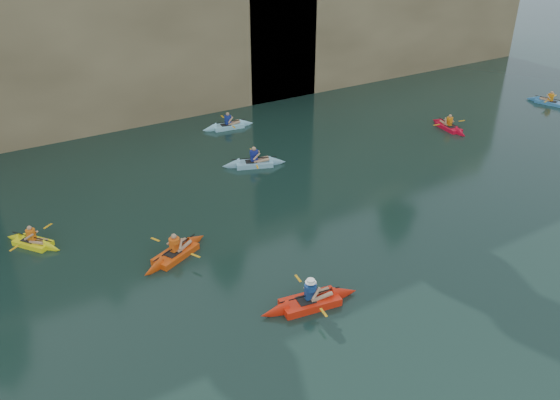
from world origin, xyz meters
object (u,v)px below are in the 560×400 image
kayaker_orange (176,253)px  kayaker_red_far (449,127)px  main_kayaker (310,301)px  kayaker_ltblue_near (254,163)px

kayaker_orange → kayaker_red_far: size_ratio=1.04×
kayaker_orange → main_kayaker: bearing=-87.3°
main_kayaker → kayaker_orange: 5.59m
main_kayaker → kayaker_red_far: 18.48m
kayaker_orange → kayaker_ltblue_near: 8.52m
main_kayaker → kayaker_orange: main_kayaker is taller
main_kayaker → kayaker_orange: size_ratio=1.09×
kayaker_orange → kayaker_ltblue_near: size_ratio=0.97×
main_kayaker → kayaker_red_far: size_ratio=1.13×
kayaker_ltblue_near → main_kayaker: bearing=-89.2°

